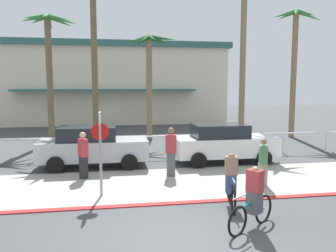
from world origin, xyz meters
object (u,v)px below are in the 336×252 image
object	(u,v)px
palm_tree_5	(244,27)
cyclist_black_1	(231,181)
car_white_2	(223,143)
car_silver_1	(92,146)
pedestrian_2	(83,157)
stop_sign_bike_lane	(100,142)
palm_tree_2	(49,45)
palm_tree_6	(295,47)
cyclist_teal_0	(253,199)
pedestrian_1	(171,154)
pedestrian_0	(263,164)
palm_tree_3	(93,21)
palm_tree_4	(150,58)

from	to	relation	value
palm_tree_5	cyclist_black_1	bearing A→B (deg)	-112.73
car_white_2	cyclist_black_1	world-z (taller)	car_white_2
car_silver_1	pedestrian_2	distance (m)	1.84
stop_sign_bike_lane	pedestrian_2	distance (m)	2.39
stop_sign_bike_lane	palm_tree_2	xyz separation A→B (m)	(-3.14, 10.55, 4.00)
palm_tree_6	car_silver_1	bearing A→B (deg)	-152.95
cyclist_teal_0	pedestrian_1	distance (m)	5.01
palm_tree_6	car_silver_1	world-z (taller)	palm_tree_6
pedestrian_0	pedestrian_2	size ratio (longest dim) A/B	0.95
cyclist_teal_0	pedestrian_1	size ratio (longest dim) A/B	0.84
car_silver_1	palm_tree_3	bearing A→B (deg)	91.47
palm_tree_6	cyclist_teal_0	world-z (taller)	palm_tree_6
stop_sign_bike_lane	palm_tree_4	bearing A→B (deg)	75.97
cyclist_black_1	pedestrian_0	distance (m)	2.33
pedestrian_1	pedestrian_2	bearing A→B (deg)	176.97
stop_sign_bike_lane	palm_tree_6	world-z (taller)	palm_tree_6
palm_tree_3	palm_tree_2	bearing A→B (deg)	-178.77
cyclist_teal_0	pedestrian_2	distance (m)	6.62
palm_tree_2	car_white_2	distance (m)	11.70
pedestrian_0	car_white_2	bearing A→B (deg)	92.43
cyclist_teal_0	pedestrian_2	xyz separation A→B (m)	(-4.27, 5.05, 0.09)
stop_sign_bike_lane	car_silver_1	bearing A→B (deg)	96.72
palm_tree_4	palm_tree_6	bearing A→B (deg)	-2.99
palm_tree_4	palm_tree_5	distance (m)	6.02
palm_tree_3	car_white_2	world-z (taller)	palm_tree_3
palm_tree_4	cyclist_black_1	world-z (taller)	palm_tree_4
palm_tree_5	palm_tree_4	bearing A→B (deg)	171.64
palm_tree_3	palm_tree_4	xyz separation A→B (m)	(3.33, 0.17, -2.10)
cyclist_teal_0	cyclist_black_1	distance (m)	1.54
palm_tree_4	car_white_2	world-z (taller)	palm_tree_4
palm_tree_6	palm_tree_2	bearing A→B (deg)	179.02
palm_tree_3	car_white_2	size ratio (longest dim) A/B	2.27
pedestrian_0	palm_tree_3	bearing A→B (deg)	119.64
car_silver_1	pedestrian_2	world-z (taller)	pedestrian_2
cyclist_black_1	pedestrian_2	xyz separation A→B (m)	(-4.28, 3.51, 0.09)
palm_tree_2	pedestrian_0	bearing A→B (deg)	-50.87
palm_tree_3	cyclist_teal_0	bearing A→B (deg)	-72.69
pedestrian_1	cyclist_teal_0	bearing A→B (deg)	-77.28
car_silver_1	palm_tree_5	bearing A→B (deg)	34.29
palm_tree_2	palm_tree_5	distance (m)	11.57
palm_tree_5	car_silver_1	xyz separation A→B (m)	(-8.82, -6.01, -6.03)
car_silver_1	cyclist_teal_0	size ratio (longest dim) A/B	2.88
palm_tree_4	cyclist_teal_0	distance (m)	14.41
stop_sign_bike_lane	palm_tree_3	distance (m)	11.94
palm_tree_5	pedestrian_0	xyz separation A→B (m)	(-3.07, -9.75, -6.16)
palm_tree_4	car_silver_1	world-z (taller)	palm_tree_4
pedestrian_0	palm_tree_4	bearing A→B (deg)	103.77
pedestrian_2	pedestrian_1	bearing A→B (deg)	-3.03
palm_tree_3	pedestrian_1	distance (m)	11.14
pedestrian_2	cyclist_teal_0	bearing A→B (deg)	-49.77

